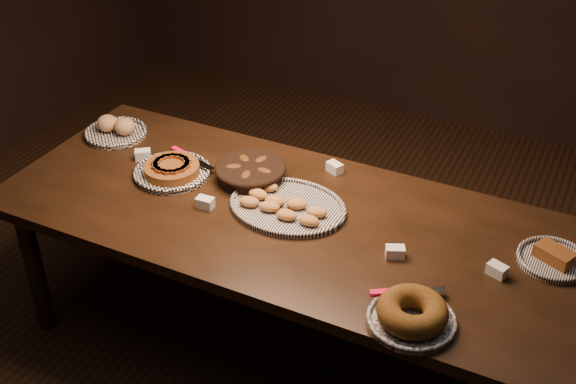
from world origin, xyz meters
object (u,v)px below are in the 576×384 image
at_px(buffet_table, 286,228).
at_px(apple_tart_plate, 172,170).
at_px(bundt_cake_plate, 412,314).
at_px(madeleine_platter, 286,206).

relative_size(buffet_table, apple_tart_plate, 7.14).
distance_m(apple_tart_plate, bundt_cake_plate, 1.30).
xyz_separation_m(madeleine_platter, bundt_cake_plate, (0.67, -0.40, 0.02)).
relative_size(apple_tart_plate, madeleine_platter, 0.69).
xyz_separation_m(buffet_table, apple_tart_plate, (-0.58, 0.04, 0.10)).
xyz_separation_m(buffet_table, madeleine_platter, (-0.01, 0.02, 0.09)).
bearing_deg(bundt_cake_plate, madeleine_platter, 170.87).
bearing_deg(buffet_table, bundt_cake_plate, -30.14).
xyz_separation_m(buffet_table, bundt_cake_plate, (0.65, -0.38, 0.11)).
bearing_deg(buffet_table, apple_tart_plate, 175.75).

